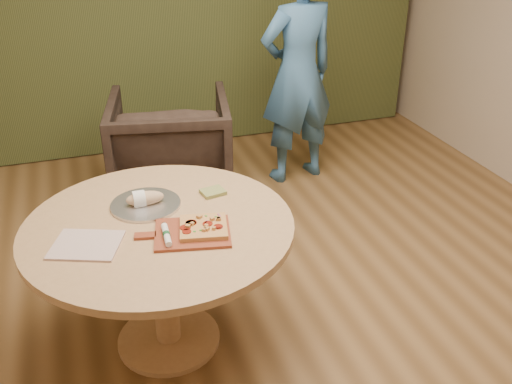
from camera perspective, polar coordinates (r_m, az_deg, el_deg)
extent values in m
cube|color=brown|center=(3.24, 2.35, -14.53)|extent=(5.00, 6.00, 0.02)
cylinder|color=tan|center=(3.25, -8.67, -14.27)|extent=(0.55, 0.55, 0.03)
cylinder|color=tan|center=(3.03, -9.14, -9.50)|extent=(0.13, 0.13, 0.68)
cylinder|color=tan|center=(2.82, -9.70, -3.43)|extent=(1.32, 1.32, 0.04)
cube|color=brown|center=(2.69, -6.36, -4.09)|extent=(0.40, 0.35, 0.01)
cube|color=brown|center=(2.71, -11.03, -4.33)|extent=(0.11, 0.07, 0.01)
cube|color=tan|center=(2.70, -5.27, -3.51)|extent=(0.26, 0.26, 0.02)
cylinder|color=maroon|center=(2.65, -6.94, -3.95)|extent=(0.04, 0.04, 0.00)
cylinder|color=maroon|center=(2.70, -4.87, -3.18)|extent=(0.05, 0.05, 0.00)
cylinder|color=maroon|center=(2.71, -6.55, -3.09)|extent=(0.05, 0.05, 0.00)
cylinder|color=maroon|center=(2.71, -6.51, -3.06)|extent=(0.05, 0.05, 0.00)
cylinder|color=maroon|center=(2.68, -7.09, -3.55)|extent=(0.05, 0.05, 0.00)
cylinder|color=maroon|center=(2.67, -3.81, -3.47)|extent=(0.04, 0.04, 0.00)
cube|color=tan|center=(2.65, -4.94, -3.68)|extent=(0.03, 0.03, 0.01)
cube|color=tan|center=(2.68, -6.83, -3.41)|extent=(0.03, 0.03, 0.01)
cube|color=tan|center=(2.70, -6.40, -3.17)|extent=(0.02, 0.02, 0.01)
cube|color=tan|center=(2.67, -4.99, -3.39)|extent=(0.02, 0.02, 0.01)
cube|color=tan|center=(2.65, -4.23, -3.65)|extent=(0.02, 0.02, 0.01)
cube|color=tan|center=(2.64, -5.21, -3.77)|extent=(0.02, 0.02, 0.01)
cube|color=tan|center=(2.72, -3.80, -2.70)|extent=(0.03, 0.03, 0.01)
cube|color=tan|center=(2.72, -3.74, -2.68)|extent=(0.02, 0.02, 0.01)
cube|color=tan|center=(2.73, -4.40, -2.68)|extent=(0.02, 0.02, 0.01)
cube|color=tan|center=(2.75, -5.70, -2.45)|extent=(0.03, 0.03, 0.01)
cube|color=#297F24|center=(2.72, -6.56, -2.96)|extent=(0.01, 0.01, 0.00)
cube|color=#297F24|center=(2.65, -6.17, -3.94)|extent=(0.01, 0.01, 0.00)
cube|color=#297F24|center=(2.70, -6.44, -3.31)|extent=(0.01, 0.01, 0.00)
cube|color=#297F24|center=(2.71, -5.00, -3.04)|extent=(0.01, 0.01, 0.00)
cube|color=#297F24|center=(2.76, -5.03, -2.40)|extent=(0.01, 0.01, 0.00)
cube|color=#297F24|center=(2.65, -5.57, -3.82)|extent=(0.01, 0.01, 0.00)
cube|color=#297F24|center=(2.75, -4.03, -2.49)|extent=(0.01, 0.01, 0.00)
cube|color=#AA4F88|center=(2.71, -5.01, -3.02)|extent=(0.02, 0.03, 0.00)
cube|color=#AA4F88|center=(2.76, -3.71, -2.33)|extent=(0.01, 0.03, 0.00)
cube|color=#AA4F88|center=(2.66, -3.73, -3.64)|extent=(0.03, 0.01, 0.00)
cylinder|color=silver|center=(2.65, -8.94, -4.25)|extent=(0.04, 0.17, 0.03)
cylinder|color=#194C26|center=(2.65, -8.94, -4.25)|extent=(0.04, 0.03, 0.03)
cube|color=silver|center=(2.74, -9.20, -3.22)|extent=(0.02, 0.04, 0.00)
cube|color=white|center=(2.71, -16.59, -5.09)|extent=(0.37, 0.34, 0.01)
cylinder|color=silver|center=(2.97, -10.97, -1.30)|extent=(0.35, 0.35, 0.01)
cylinder|color=silver|center=(2.97, -10.98, -1.21)|extent=(0.36, 0.36, 0.02)
ellipsoid|color=tan|center=(2.95, -11.04, -0.62)|extent=(0.19, 0.08, 0.07)
cylinder|color=silver|center=(2.95, -11.61, -0.71)|extent=(0.06, 0.09, 0.09)
cube|color=#5F682F|center=(3.04, -4.33, 0.00)|extent=(0.14, 0.12, 0.02)
imported|color=black|center=(4.45, -8.54, 4.87)|extent=(1.03, 0.99, 0.91)
imported|color=teal|center=(4.60, 4.19, 11.77)|extent=(0.72, 0.54, 1.80)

